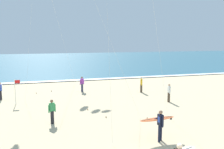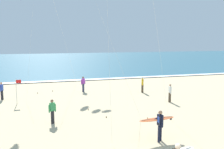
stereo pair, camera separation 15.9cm
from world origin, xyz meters
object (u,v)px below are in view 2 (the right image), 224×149
object	(u,v)px
surfer_lead	(159,122)
bystander_blue_top	(2,91)
bystander_purple_top	(83,84)
lifeguard_flag	(17,89)
bystander_yellow_top	(142,85)
bystander_white_top	(170,93)
bystander_green_top	(52,111)

from	to	relation	value
surfer_lead	bystander_blue_top	bearing A→B (deg)	129.27
bystander_blue_top	bystander_purple_top	distance (m)	7.64
lifeguard_flag	surfer_lead	bearing A→B (deg)	-50.50
bystander_blue_top	lifeguard_flag	bearing A→B (deg)	-51.95
bystander_blue_top	bystander_yellow_top	xyz separation A→B (m)	(13.28, -0.65, 0.00)
lifeguard_flag	bystander_white_top	bearing A→B (deg)	-12.84
bystander_purple_top	lifeguard_flag	distance (m)	6.84
surfer_lead	bystander_blue_top	size ratio (longest dim) A/B	1.32
bystander_white_top	lifeguard_flag	world-z (taller)	lifeguard_flag
bystander_yellow_top	lifeguard_flag	distance (m)	11.86
surfer_lead	bystander_yellow_top	xyz separation A→B (m)	(3.69, 11.08, -0.23)
bystander_blue_top	bystander_white_top	bearing A→B (deg)	-18.76
bystander_purple_top	lifeguard_flag	xyz separation A→B (m)	(-6.03, -3.19, 0.45)
bystander_green_top	bystander_purple_top	bearing A→B (deg)	69.31
bystander_white_top	bystander_blue_top	bearing A→B (deg)	161.24
surfer_lead	bystander_white_top	size ratio (longest dim) A/B	1.32
bystander_yellow_top	bystander_purple_top	size ratio (longest dim) A/B	1.00
surfer_lead	bystander_green_top	world-z (taller)	surfer_lead
bystander_blue_top	bystander_white_top	xyz separation A→B (m)	(14.10, -4.79, 0.00)
bystander_green_top	bystander_blue_top	bearing A→B (deg)	119.07
lifeguard_flag	bystander_purple_top	bearing A→B (deg)	27.89
bystander_blue_top	bystander_yellow_top	distance (m)	13.30
surfer_lead	lifeguard_flag	bearing A→B (deg)	129.50
surfer_lead	bystander_yellow_top	size ratio (longest dim) A/B	1.32
bystander_purple_top	bystander_green_top	distance (m)	9.43
surfer_lead	lifeguard_flag	size ratio (longest dim) A/B	1.00
bystander_purple_top	bystander_green_top	bearing A→B (deg)	-110.69
bystander_purple_top	bystander_green_top	xyz separation A→B (m)	(-3.33, -8.82, 0.00)
bystander_purple_top	bystander_white_top	distance (m)	8.94
bystander_blue_top	bystander_green_top	xyz separation A→B (m)	(4.20, -7.55, 0.00)
bystander_yellow_top	lifeguard_flag	size ratio (longest dim) A/B	0.76
bystander_yellow_top	bystander_white_top	size ratio (longest dim) A/B	1.00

